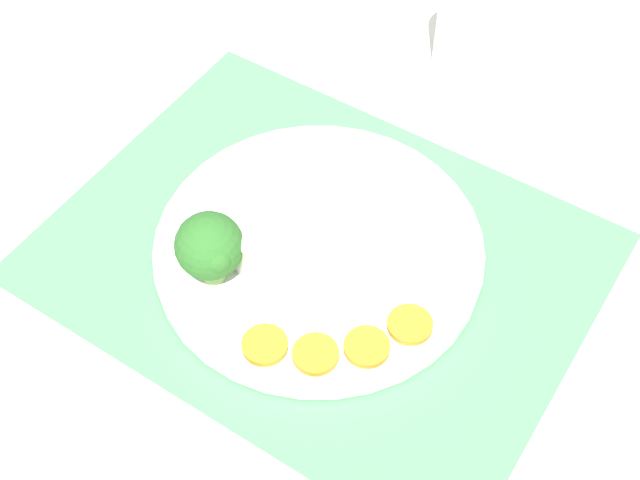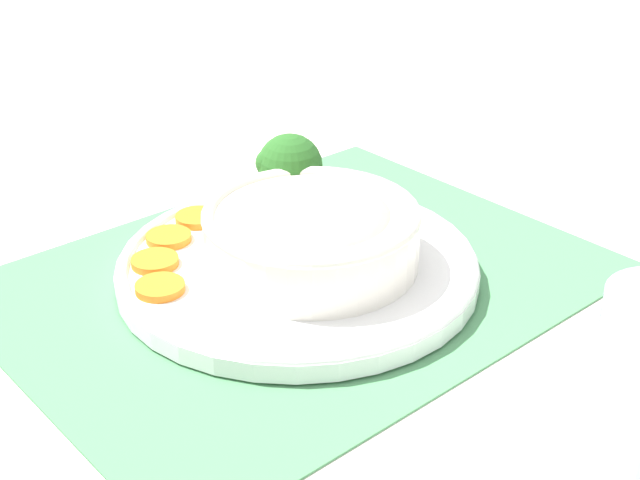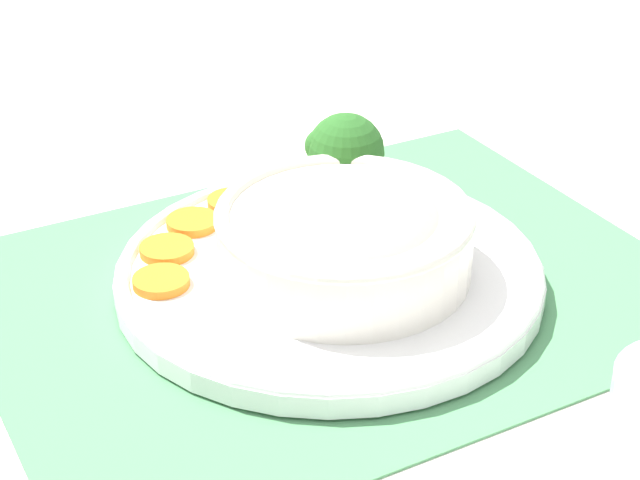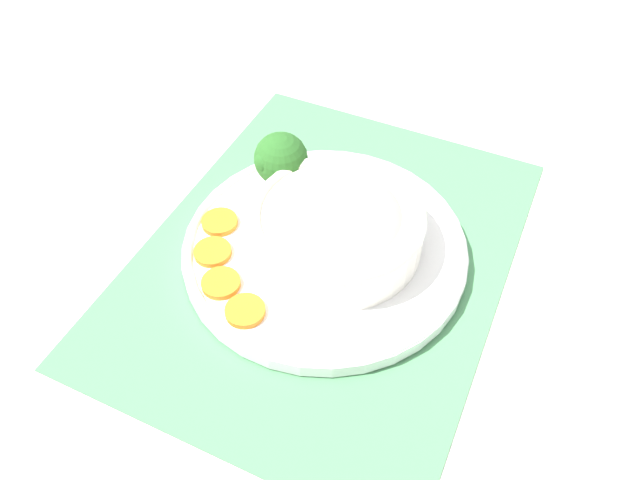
{
  "view_description": "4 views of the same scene",
  "coord_description": "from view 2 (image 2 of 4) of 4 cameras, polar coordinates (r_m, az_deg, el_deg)",
  "views": [
    {
      "loc": [
        -0.33,
        0.4,
        0.69
      ],
      "look_at": [
        -0.01,
        0.01,
        0.05
      ],
      "focal_mm": 50.0,
      "sensor_mm": 36.0,
      "label": 1
    },
    {
      "loc": [
        -0.37,
        -0.57,
        0.4
      ],
      "look_at": [
        0.01,
        -0.02,
        0.04
      ],
      "focal_mm": 50.0,
      "sensor_mm": 36.0,
      "label": 2
    },
    {
      "loc": [
        -0.26,
        -0.62,
        0.42
      ],
      "look_at": [
        -0.0,
        0.01,
        0.04
      ],
      "focal_mm": 60.0,
      "sensor_mm": 36.0,
      "label": 3
    },
    {
      "loc": [
        -0.39,
        -0.23,
        0.53
      ],
      "look_at": [
        -0.02,
        -0.0,
        0.04
      ],
      "focal_mm": 35.0,
      "sensor_mm": 36.0,
      "label": 4
    }
  ],
  "objects": [
    {
      "name": "bowl",
      "position": [
        0.75,
        -0.55,
        0.57
      ],
      "size": [
        0.19,
        0.19,
        0.06
      ],
      "color": "silver",
      "rests_on": "plate"
    },
    {
      "name": "carrot_slice_middle",
      "position": [
        0.82,
        -9.66,
        0.16
      ],
      "size": [
        0.04,
        0.04,
        0.01
      ],
      "color": "orange",
      "rests_on": "plate"
    },
    {
      "name": "carrot_slice_extra",
      "position": [
        0.74,
        -10.2,
        -3.0
      ],
      "size": [
        0.04,
        0.04,
        0.01
      ],
      "color": "orange",
      "rests_on": "plate"
    },
    {
      "name": "carrot_slice_far",
      "position": [
        0.78,
        -10.52,
        -1.36
      ],
      "size": [
        0.04,
        0.04,
        0.01
      ],
      "color": "orange",
      "rests_on": "plate"
    },
    {
      "name": "broccoli_floret",
      "position": [
        0.85,
        -1.97,
        4.69
      ],
      "size": [
        0.06,
        0.06,
        0.08
      ],
      "color": "#759E51",
      "rests_on": "plate"
    },
    {
      "name": "placemat",
      "position": [
        0.78,
        -1.42,
        -2.44
      ],
      "size": [
        0.55,
        0.44,
        0.0
      ],
      "color": "#4C8C59",
      "rests_on": "ground_plane"
    },
    {
      "name": "carrot_slice_near",
      "position": [
        0.85,
        -7.88,
        1.41
      ],
      "size": [
        0.04,
        0.04,
        0.01
      ],
      "color": "orange",
      "rests_on": "plate"
    },
    {
      "name": "plate",
      "position": [
        0.78,
        -1.43,
        -1.59
      ],
      "size": [
        0.31,
        0.31,
        0.02
      ],
      "color": "white",
      "rests_on": "placemat"
    },
    {
      "name": "ground_plane",
      "position": [
        0.79,
        -1.41,
        -2.56
      ],
      "size": [
        4.0,
        4.0,
        0.0
      ],
      "primitive_type": "plane",
      "color": "beige"
    }
  ]
}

